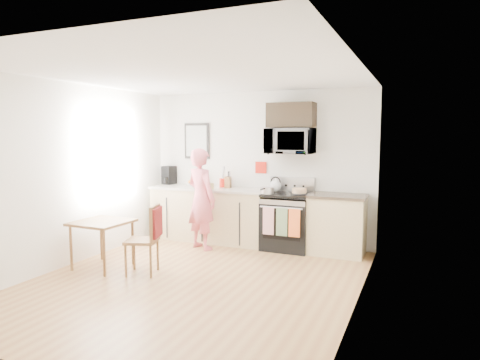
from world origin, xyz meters
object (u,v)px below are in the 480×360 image
at_px(person, 201,199).
at_px(dining_table, 102,226).
at_px(microwave, 290,141).
at_px(range, 287,223).
at_px(chair, 151,230).
at_px(cake, 299,191).

relative_size(person, dining_table, 2.32).
relative_size(microwave, person, 0.46).
height_order(range, microwave, microwave).
bearing_deg(person, dining_table, 84.55).
relative_size(chair, cake, 3.33).
xyz_separation_m(chair, cake, (1.51, 1.89, 0.37)).
relative_size(person, chair, 1.76).
bearing_deg(range, chair, -123.96).
bearing_deg(range, cake, -13.35).
distance_m(range, dining_table, 2.88).
height_order(dining_table, chair, chair).
bearing_deg(microwave, cake, -37.00).
bearing_deg(chair, cake, 33.24).
relative_size(person, cake, 5.87).
bearing_deg(person, chair, 113.44).
bearing_deg(range, dining_table, -136.84).
distance_m(microwave, dining_table, 3.18).
relative_size(dining_table, chair, 0.76).
height_order(person, dining_table, person).
bearing_deg(chair, range, 37.86).
relative_size(microwave, chair, 0.81).
distance_m(person, cake, 1.59).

